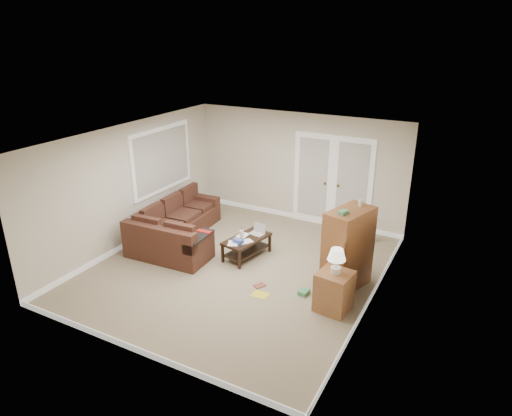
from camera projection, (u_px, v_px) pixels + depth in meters
The scene contains 17 objects.
floor at pixel (238, 268), 8.59m from camera, with size 5.50×5.50×0.00m, color gray.
ceiling at pixel (236, 137), 7.66m from camera, with size 5.00×5.50×0.02m, color silver.
wall_left at pixel (130, 185), 9.22m from camera, with size 0.02×5.50×2.50m, color beige.
wall_right at pixel (377, 234), 7.04m from camera, with size 0.02×5.50×2.50m, color beige.
wall_back at pixel (298, 167), 10.38m from camera, with size 5.00×0.02×2.50m, color beige.
wall_front at pixel (130, 275), 5.87m from camera, with size 5.00×0.02×2.50m, color beige.
baseboards at pixel (238, 266), 8.57m from camera, with size 5.00×5.50×0.10m, color white, non-canonical shape.
french_doors at pixel (332, 182), 10.06m from camera, with size 1.80×0.05×2.13m.
window_left at pixel (162, 159), 9.91m from camera, with size 0.05×1.92×1.42m.
sectional_sofa at pixel (175, 230), 9.48m from camera, with size 1.77×2.51×0.76m.
coffee_table at pixel (247, 246), 8.94m from camera, with size 0.68×1.08×0.68m.
tv_armoire at pixel (348, 248), 7.75m from camera, with size 0.73×1.00×1.53m.
side_cabinet at pixel (334, 288), 7.20m from camera, with size 0.57×0.57×1.08m.
space_heater at pixel (373, 235), 9.61m from camera, with size 0.12×0.10×0.30m, color silver.
floor_magazine at pixel (260, 295), 7.73m from camera, with size 0.28×0.22×0.01m, color yellow.
floor_greenbox at pixel (304, 292), 7.74m from camera, with size 0.15×0.19×0.08m, color #408D56.
floor_book at pixel (257, 284), 8.05m from camera, with size 0.15×0.20×0.02m, color brown.
Camera 1 is at (3.85, -6.52, 4.22)m, focal length 32.00 mm.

